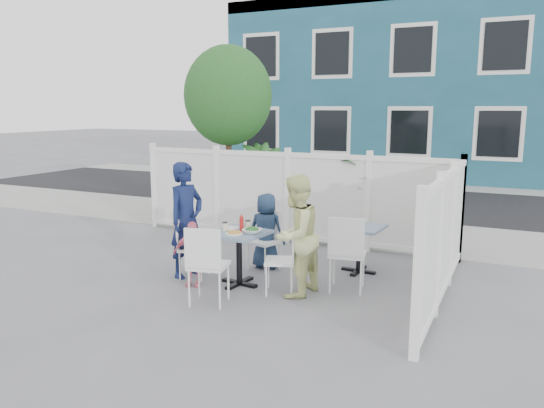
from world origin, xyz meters
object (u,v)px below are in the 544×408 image
at_px(main_table, 239,244).
at_px(chair_near, 206,260).
at_px(man, 186,220).
at_px(woman, 296,236).
at_px(spare_table, 359,237).
at_px(chair_back, 267,236).
at_px(toddler, 192,254).
at_px(utility_cabinet, 211,186).
at_px(boy, 266,231).
at_px(chair_left, 189,243).
at_px(chair_right, 286,255).

relative_size(main_table, chair_near, 0.80).
relative_size(man, woman, 1.05).
xyz_separation_m(spare_table, woman, (-0.47, -1.27, 0.24)).
distance_m(chair_back, toddler, 1.26).
xyz_separation_m(utility_cabinet, woman, (3.74, -4.04, 0.14)).
xyz_separation_m(spare_table, toddler, (-1.85, -1.53, -0.09)).
bearing_deg(boy, spare_table, -168.42).
relative_size(woman, toddler, 1.75).
height_order(chair_left, man, man).
bearing_deg(woman, chair_left, -82.78).
bearing_deg(chair_back, boy, -29.90).
distance_m(spare_table, chair_near, 2.44).
xyz_separation_m(utility_cabinet, toddler, (2.36, -4.30, -0.20)).
relative_size(utility_cabinet, main_table, 1.63).
distance_m(boy, toddler, 1.28).
xyz_separation_m(main_table, man, (-0.86, 0.03, 0.24)).
xyz_separation_m(man, woman, (1.70, -0.07, -0.04)).
relative_size(chair_near, toddler, 1.11).
xyz_separation_m(chair_left, man, (-0.05, 0.03, 0.32)).
height_order(chair_left, boy, boy).
distance_m(utility_cabinet, toddler, 4.91).
height_order(utility_cabinet, chair_near, utility_cabinet).
relative_size(utility_cabinet, toddler, 1.44).
bearing_deg(woman, toddler, -70.58).
relative_size(chair_right, chair_near, 0.89).
bearing_deg(chair_near, boy, 77.33).
xyz_separation_m(utility_cabinet, chair_back, (2.93, -3.18, -0.14)).
height_order(spare_table, man, man).
distance_m(chair_left, man, 0.33).
bearing_deg(main_table, utility_cabinet, 126.01).
bearing_deg(main_table, chair_near, -88.87).
bearing_deg(woman, man, -83.69).
relative_size(chair_left, boy, 0.75).
height_order(chair_left, toddler, toddler).
height_order(spare_table, boy, boy).
relative_size(spare_table, boy, 0.61).
height_order(main_table, chair_left, chair_left).
bearing_deg(chair_near, spare_table, 44.65).
bearing_deg(boy, utility_cabinet, -51.69).
height_order(chair_back, boy, boy).
bearing_deg(utility_cabinet, woman, -53.07).
bearing_deg(boy, chair_left, 42.58).
bearing_deg(utility_cabinet, chair_left, -68.17).
bearing_deg(man, chair_right, -80.69).
bearing_deg(spare_table, chair_back, -162.36).
distance_m(chair_left, toddler, 0.40).
height_order(chair_right, woman, woman).
distance_m(utility_cabinet, chair_near, 5.66).
bearing_deg(chair_left, toddler, 27.59).
height_order(chair_near, boy, boy).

